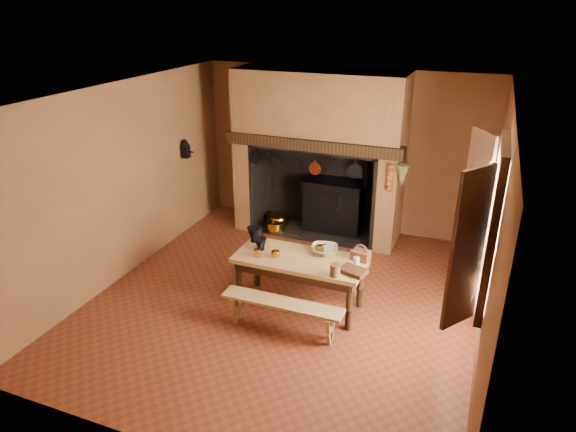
# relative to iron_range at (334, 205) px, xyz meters

# --- Properties ---
(floor) EXTENTS (5.50, 5.50, 0.00)m
(floor) POSITION_rel_iron_range_xyz_m (0.04, -2.45, -0.48)
(floor) COLOR brown
(floor) RESTS_ON ground
(ceiling) EXTENTS (5.50, 5.50, 0.00)m
(ceiling) POSITION_rel_iron_range_xyz_m (0.04, -2.45, 2.32)
(ceiling) COLOR silver
(ceiling) RESTS_ON back_wall
(back_wall) EXTENTS (5.00, 0.02, 2.80)m
(back_wall) POSITION_rel_iron_range_xyz_m (0.04, 0.30, 0.92)
(back_wall) COLOR #995D3D
(back_wall) RESTS_ON floor
(wall_left) EXTENTS (0.02, 5.50, 2.80)m
(wall_left) POSITION_rel_iron_range_xyz_m (-2.46, -2.45, 0.92)
(wall_left) COLOR #995D3D
(wall_left) RESTS_ON floor
(wall_right) EXTENTS (0.02, 5.50, 2.80)m
(wall_right) POSITION_rel_iron_range_xyz_m (2.54, -2.45, 0.92)
(wall_right) COLOR #995D3D
(wall_right) RESTS_ON floor
(wall_front) EXTENTS (5.00, 0.02, 2.80)m
(wall_front) POSITION_rel_iron_range_xyz_m (0.04, -5.20, 0.92)
(wall_front) COLOR #995D3D
(wall_front) RESTS_ON floor
(chimney_breast) EXTENTS (2.95, 0.96, 2.80)m
(chimney_breast) POSITION_rel_iron_range_xyz_m (-0.26, -0.14, 1.33)
(chimney_breast) COLOR #995D3D
(chimney_breast) RESTS_ON floor
(iron_range) EXTENTS (1.12, 0.55, 1.60)m
(iron_range) POSITION_rel_iron_range_xyz_m (0.00, 0.00, 0.00)
(iron_range) COLOR black
(iron_range) RESTS_ON floor
(hearth_pans) EXTENTS (0.51, 0.62, 0.20)m
(hearth_pans) POSITION_rel_iron_range_xyz_m (-1.01, -0.23, -0.39)
(hearth_pans) COLOR #B7912A
(hearth_pans) RESTS_ON floor
(hanging_pans) EXTENTS (1.92, 0.29, 0.27)m
(hanging_pans) POSITION_rel_iron_range_xyz_m (-0.30, -0.64, 0.88)
(hanging_pans) COLOR black
(hanging_pans) RESTS_ON chimney_breast
(onion_string) EXTENTS (0.12, 0.10, 0.46)m
(onion_string) POSITION_rel_iron_range_xyz_m (1.04, -0.66, 0.85)
(onion_string) COLOR #B95422
(onion_string) RESTS_ON chimney_breast
(herb_bunch) EXTENTS (0.20, 0.20, 0.35)m
(herb_bunch) POSITION_rel_iron_range_xyz_m (1.22, -0.66, 0.90)
(herb_bunch) COLOR brown
(herb_bunch) RESTS_ON chimney_breast
(window) EXTENTS (0.39, 1.75, 1.76)m
(window) POSITION_rel_iron_range_xyz_m (2.39, -2.85, 1.22)
(window) COLOR white
(window) RESTS_ON wall_right
(wall_coffee_mill) EXTENTS (0.23, 0.16, 0.31)m
(wall_coffee_mill) POSITION_rel_iron_range_xyz_m (-2.38, -0.90, 1.03)
(wall_coffee_mill) COLOR black
(wall_coffee_mill) RESTS_ON wall_left
(work_table) EXTENTS (1.69, 0.75, 0.73)m
(work_table) POSITION_rel_iron_range_xyz_m (0.28, -2.51, 0.13)
(work_table) COLOR tan
(work_table) RESTS_ON floor
(bench_front) EXTENTS (1.54, 0.27, 0.43)m
(bench_front) POSITION_rel_iron_range_xyz_m (0.28, -3.14, -0.16)
(bench_front) COLOR tan
(bench_front) RESTS_ON floor
(bench_back) EXTENTS (1.56, 0.27, 0.44)m
(bench_back) POSITION_rel_iron_range_xyz_m (0.28, -1.88, -0.16)
(bench_back) COLOR tan
(bench_back) RESTS_ON floor
(mortar_large) EXTENTS (0.21, 0.21, 0.36)m
(mortar_large) POSITION_rel_iron_range_xyz_m (-0.47, -2.29, 0.37)
(mortar_large) COLOR black
(mortar_large) RESTS_ON work_table
(mortar_small) EXTENTS (0.16, 0.16, 0.28)m
(mortar_small) POSITION_rel_iron_range_xyz_m (-0.29, -2.49, 0.34)
(mortar_small) COLOR black
(mortar_small) RESTS_ON work_table
(coffee_grinder) EXTENTS (0.17, 0.15, 0.18)m
(coffee_grinder) POSITION_rel_iron_range_xyz_m (0.49, -2.36, 0.32)
(coffee_grinder) COLOR #361C11
(coffee_grinder) RESTS_ON work_table
(brass_mug_a) EXTENTS (0.11, 0.11, 0.10)m
(brass_mug_a) POSITION_rel_iron_range_xyz_m (-0.25, -2.69, 0.30)
(brass_mug_a) COLOR #B7912A
(brass_mug_a) RESTS_ON work_table
(brass_mug_b) EXTENTS (0.09, 0.09, 0.09)m
(brass_mug_b) POSITION_rel_iron_range_xyz_m (0.47, -2.26, 0.29)
(brass_mug_b) COLOR #B7912A
(brass_mug_b) RESTS_ON work_table
(mixing_bowl) EXTENTS (0.41, 0.41, 0.09)m
(mixing_bowl) POSITION_rel_iron_range_xyz_m (0.53, -2.26, 0.29)
(mixing_bowl) COLOR #B8B38E
(mixing_bowl) RESTS_ON work_table
(stoneware_crock) EXTENTS (0.16, 0.16, 0.16)m
(stoneware_crock) POSITION_rel_iron_range_xyz_m (0.84, -2.81, 0.33)
(stoneware_crock) COLOR #54361F
(stoneware_crock) RESTS_ON work_table
(glass_jar) EXTENTS (0.10, 0.10, 0.14)m
(glass_jar) POSITION_rel_iron_range_xyz_m (1.03, -2.51, 0.32)
(glass_jar) COLOR beige
(glass_jar) RESTS_ON work_table
(wicker_basket) EXTENTS (0.26, 0.20, 0.22)m
(wicker_basket) POSITION_rel_iron_range_xyz_m (1.03, -2.28, 0.32)
(wicker_basket) COLOR #4D2C17
(wicker_basket) RESTS_ON work_table
(wooden_tray) EXTENTS (0.37, 0.31, 0.05)m
(wooden_tray) POSITION_rel_iron_range_xyz_m (1.03, -2.65, 0.28)
(wooden_tray) COLOR #361C11
(wooden_tray) RESTS_ON work_table
(brass_cup) EXTENTS (0.15, 0.15, 0.09)m
(brass_cup) POSITION_rel_iron_range_xyz_m (-0.02, -2.63, 0.30)
(brass_cup) COLOR #B7912A
(brass_cup) RESTS_ON work_table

